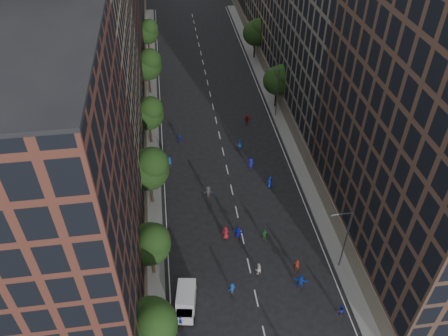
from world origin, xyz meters
name	(u,v)px	position (x,y,z in m)	size (l,w,h in m)	color
ground	(220,137)	(0.00, 40.00, 0.00)	(240.00, 240.00, 0.00)	black
sidewalk_left	(147,117)	(-12.00, 47.50, 0.07)	(4.00, 105.00, 0.15)	slate
sidewalk_right	(280,107)	(12.00, 47.50, 0.07)	(4.00, 105.00, 0.15)	slate
bldg_left_a	(49,207)	(-19.00, 11.00, 15.00)	(14.00, 22.00, 30.00)	#532A1F
bldg_left_b	(76,63)	(-19.00, 35.00, 17.00)	(14.00, 26.00, 34.00)	#8E775D
bldg_left_c	(96,19)	(-19.00, 58.00, 14.00)	(14.00, 20.00, 28.00)	#532A1F
bldg_right_a	(439,120)	(19.00, 15.00, 18.00)	(14.00, 30.00, 36.00)	#483226
bldg_right_b	(339,24)	(19.00, 44.00, 16.50)	(14.00, 28.00, 33.00)	#605A4F
tree_left_0	(152,324)	(-11.01, 3.85, 5.96)	(5.20, 5.20, 8.83)	black
tree_left_1	(151,243)	(-11.02, 13.86, 5.55)	(4.80, 4.80, 8.21)	black
tree_left_2	(149,167)	(-10.99, 25.83, 6.36)	(5.60, 5.60, 9.45)	black
tree_left_3	(149,113)	(-11.02, 39.85, 5.82)	(5.00, 5.00, 8.58)	black
tree_left_4	(148,64)	(-11.00, 55.84, 6.10)	(5.40, 5.40, 9.08)	black
tree_left_5	(148,31)	(-11.02, 71.86, 5.68)	(4.80, 4.80, 8.33)	black
tree_right_a	(279,79)	(11.38, 47.85, 5.63)	(5.00, 5.00, 8.39)	black
tree_right_b	(256,32)	(11.39, 67.85, 5.96)	(5.20, 5.20, 8.83)	black
streetlamp_near	(344,237)	(10.37, 12.00, 5.17)	(2.64, 0.22, 9.06)	#595B60
streetlamp_far	(276,90)	(10.37, 45.00, 5.17)	(2.64, 0.22, 9.06)	#595B60
cargo_van	(186,301)	(-7.78, 8.92, 1.24)	(2.75, 4.69, 2.36)	silver
skater_2	(341,310)	(8.50, 5.80, 0.77)	(0.75, 0.58, 1.54)	navy
skater_3	(232,289)	(-2.58, 10.05, 0.77)	(1.00, 0.58, 1.55)	#124098
skater_4	(181,322)	(-8.50, 6.78, 0.87)	(1.01, 0.42, 1.73)	#1422A6
skater_5	(300,281)	(5.20, 9.81, 0.97)	(1.80, 0.57, 1.94)	#163CB2
skater_6	(226,233)	(-2.14, 18.17, 0.97)	(0.95, 0.62, 1.94)	maroon
skater_7	(297,265)	(5.42, 12.15, 0.87)	(0.64, 0.42, 1.75)	maroon
skater_8	(258,269)	(0.83, 12.22, 0.86)	(0.83, 0.65, 1.71)	silver
skater_9	(208,192)	(-3.48, 25.92, 0.95)	(1.22, 0.70, 1.89)	#37373B
skater_10	(265,235)	(2.67, 17.32, 0.80)	(0.94, 0.39, 1.60)	#22732D
skater_11	(238,233)	(-0.60, 18.03, 0.89)	(1.65, 0.53, 1.78)	#161DB7
skater_12	(270,182)	(5.46, 26.80, 0.93)	(0.91, 0.59, 1.87)	#122595
skater_13	(170,162)	(-8.50, 33.33, 0.94)	(0.69, 0.45, 1.89)	#13399C
skater_14	(239,145)	(2.59, 36.07, 0.94)	(0.91, 0.71, 1.88)	#123B95
skater_15	(251,164)	(3.47, 31.12, 0.97)	(1.25, 0.72, 1.94)	#13149B
skater_16	(180,139)	(-6.61, 39.28, 0.83)	(0.98, 0.41, 1.67)	navy
skater_17	(247,119)	(5.12, 43.18, 0.90)	(1.67, 0.53, 1.80)	#A61B28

